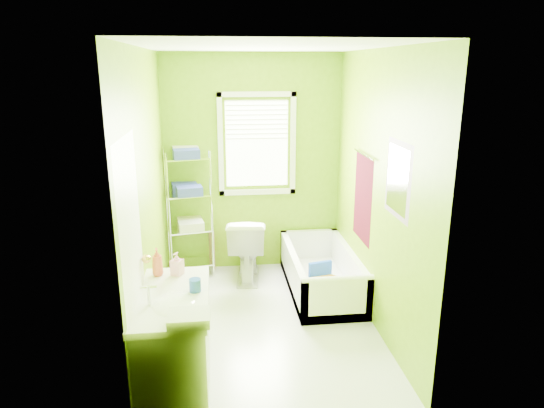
{
  "coord_description": "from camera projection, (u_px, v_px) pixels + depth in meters",
  "views": [
    {
      "loc": [
        -0.43,
        -4.26,
        2.45
      ],
      "look_at": [
        0.09,
        0.25,
        1.15
      ],
      "focal_mm": 32.0,
      "sensor_mm": 36.0,
      "label": 1
    }
  ],
  "objects": [
    {
      "name": "window",
      "position": [
        257.0,
        139.0,
        5.71
      ],
      "size": [
        0.92,
        0.05,
        1.22
      ],
      "color": "white",
      "rests_on": "ground"
    },
    {
      "name": "room_envelope",
      "position": [
        265.0,
        169.0,
        4.36
      ],
      "size": [
        2.14,
        2.94,
        2.62
      ],
      "color": "#649007",
      "rests_on": "ground"
    },
    {
      "name": "bathtub",
      "position": [
        321.0,
        278.0,
        5.43
      ],
      "size": [
        0.71,
        1.53,
        0.49
      ],
      "color": "white",
      "rests_on": "ground"
    },
    {
      "name": "ground",
      "position": [
        266.0,
        322.0,
        4.79
      ],
      "size": [
        2.9,
        2.9,
        0.0
      ],
      "primitive_type": "plane",
      "color": "silver",
      "rests_on": "ground"
    },
    {
      "name": "toilet",
      "position": [
        247.0,
        247.0,
        5.7
      ],
      "size": [
        0.51,
        0.8,
        0.77
      ],
      "primitive_type": "imported",
      "rotation": [
        0.0,
        0.0,
        3.04
      ],
      "color": "white",
      "rests_on": "ground"
    },
    {
      "name": "door",
      "position": [
        135.0,
        277.0,
        3.45
      ],
      "size": [
        0.09,
        0.8,
        2.0
      ],
      "color": "white",
      "rests_on": "ground"
    },
    {
      "name": "right_wall_decor",
      "position": [
        375.0,
        191.0,
        4.52
      ],
      "size": [
        0.04,
        1.48,
        1.17
      ],
      "color": "#450814",
      "rests_on": "ground"
    },
    {
      "name": "wire_shelf_unit",
      "position": [
        190.0,
        199.0,
        5.67
      ],
      "size": [
        0.56,
        0.46,
        1.55
      ],
      "color": "silver",
      "rests_on": "ground"
    },
    {
      "name": "vanity",
      "position": [
        175.0,
        339.0,
        3.73
      ],
      "size": [
        0.56,
        1.06,
        1.02
      ],
      "color": "silver",
      "rests_on": "ground"
    }
  ]
}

